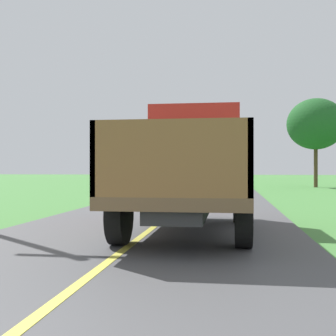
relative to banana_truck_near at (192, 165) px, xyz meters
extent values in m
cube|color=#2D2D30|center=(0.01, -0.84, -0.78)|extent=(0.90, 5.51, 0.24)
cube|color=brown|center=(0.01, -0.84, -0.58)|extent=(2.30, 5.80, 0.20)
cube|color=red|center=(0.01, 1.11, 0.47)|extent=(2.10, 1.90, 1.90)
cube|color=black|center=(0.01, 2.07, 0.80)|extent=(1.78, 0.02, 0.76)
cube|color=brown|center=(-1.10, -1.81, 0.07)|extent=(0.08, 3.85, 1.10)
cube|color=brown|center=(1.12, -1.81, 0.07)|extent=(0.08, 3.85, 1.10)
cube|color=brown|center=(0.01, -3.70, 0.07)|extent=(2.30, 0.08, 1.10)
cube|color=brown|center=(0.01, 0.07, 0.07)|extent=(2.30, 0.08, 1.10)
cylinder|color=black|center=(-1.04, 0.96, -0.88)|extent=(0.28, 1.00, 1.00)
cylinder|color=black|center=(1.06, 0.96, -0.88)|extent=(0.28, 1.00, 1.00)
cylinder|color=black|center=(-1.04, -2.43, -0.88)|extent=(0.28, 1.00, 1.00)
cylinder|color=black|center=(1.06, -2.43, -0.88)|extent=(0.28, 1.00, 1.00)
ellipsoid|color=#9DCB2B|center=(0.05, -1.36, 0.35)|extent=(0.43, 0.53, 0.47)
ellipsoid|color=#A5B32B|center=(-0.55, -2.41, -0.30)|extent=(0.54, 0.68, 0.37)
ellipsoid|color=#9DC732|center=(-0.24, -2.65, -0.30)|extent=(0.45, 0.42, 0.45)
ellipsoid|color=#95B92C|center=(-0.55, -2.25, -0.28)|extent=(0.50, 0.64, 0.37)
ellipsoid|color=#93B72F|center=(0.33, -2.56, -0.01)|extent=(0.46, 0.45, 0.37)
ellipsoid|color=#94BD23|center=(0.69, -2.65, -0.29)|extent=(0.57, 0.58, 0.37)
ellipsoid|color=#99C32A|center=(-0.03, -1.74, -0.28)|extent=(0.57, 0.62, 0.37)
ellipsoid|color=#A4B630|center=(-0.37, -0.42, -0.29)|extent=(0.56, 0.69, 0.38)
ellipsoid|color=#90BA2C|center=(-0.69, -1.61, 0.05)|extent=(0.51, 0.46, 0.44)
ellipsoid|color=#90C91D|center=(-0.82, -0.44, 0.02)|extent=(0.58, 0.55, 0.45)
ellipsoid|color=#8EBB32|center=(-0.04, -1.57, 0.30)|extent=(0.41, 0.44, 0.36)
ellipsoid|color=#A1C21F|center=(0.37, -1.53, 0.32)|extent=(0.45, 0.46, 0.43)
ellipsoid|color=#9DB425|center=(0.87, -2.37, -0.29)|extent=(0.43, 0.40, 0.52)
cylinder|color=#4C3823|center=(7.18, 24.01, 0.05)|extent=(0.28, 0.28, 3.03)
ellipsoid|color=#1E5623|center=(7.18, 24.01, 3.26)|extent=(4.23, 4.23, 3.81)
camera|label=1|loc=(0.85, -9.73, -0.08)|focal=46.67mm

